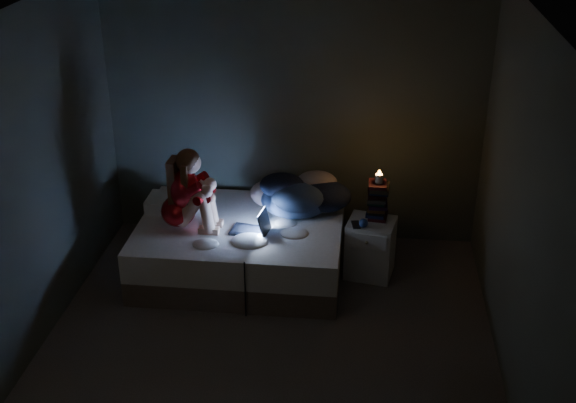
# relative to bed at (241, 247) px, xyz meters

# --- Properties ---
(floor) EXTENTS (3.60, 3.80, 0.02)m
(floor) POSITION_rel_bed_xyz_m (0.40, -1.10, -0.26)
(floor) COLOR #3D3834
(floor) RESTS_ON ground
(ceiling) EXTENTS (3.60, 3.80, 0.02)m
(ceiling) POSITION_rel_bed_xyz_m (0.40, -1.10, 2.36)
(ceiling) COLOR silver
(ceiling) RESTS_ON ground
(wall_back) EXTENTS (3.60, 0.02, 2.60)m
(wall_back) POSITION_rel_bed_xyz_m (0.40, 0.81, 1.05)
(wall_back) COLOR #3E4039
(wall_back) RESTS_ON ground
(wall_front) EXTENTS (3.60, 0.02, 2.60)m
(wall_front) POSITION_rel_bed_xyz_m (0.40, -3.01, 1.05)
(wall_front) COLOR #3E4039
(wall_front) RESTS_ON ground
(wall_left) EXTENTS (0.02, 3.80, 2.60)m
(wall_left) POSITION_rel_bed_xyz_m (-1.41, -1.10, 1.05)
(wall_left) COLOR #3E4039
(wall_left) RESTS_ON ground
(wall_right) EXTENTS (0.02, 3.80, 2.60)m
(wall_right) POSITION_rel_bed_xyz_m (2.21, -1.10, 1.05)
(wall_right) COLOR #3E4039
(wall_right) RESTS_ON ground
(bed) EXTENTS (1.84, 1.38, 0.51)m
(bed) POSITION_rel_bed_xyz_m (0.00, 0.00, 0.00)
(bed) COLOR beige
(bed) RESTS_ON ground
(pillow) EXTENTS (0.44, 0.31, 0.13)m
(pillow) POSITION_rel_bed_xyz_m (-0.68, 0.20, 0.32)
(pillow) COLOR white
(pillow) RESTS_ON bed
(woman) EXTENTS (0.48, 0.33, 0.76)m
(woman) POSITION_rel_bed_xyz_m (-0.53, -0.13, 0.63)
(woman) COLOR maroon
(woman) RESTS_ON bed
(laptop) EXTENTS (0.36, 0.28, 0.23)m
(laptop) POSITION_rel_bed_xyz_m (0.11, -0.15, 0.37)
(laptop) COLOR black
(laptop) RESTS_ON bed
(clothes_pile) EXTENTS (0.74, 0.62, 0.41)m
(clothes_pile) POSITION_rel_bed_xyz_m (0.47, 0.28, 0.46)
(clothes_pile) COLOR navy
(clothes_pile) RESTS_ON bed
(nightstand) EXTENTS (0.47, 0.44, 0.55)m
(nightstand) POSITION_rel_bed_xyz_m (1.19, 0.09, 0.02)
(nightstand) COLOR silver
(nightstand) RESTS_ON ground
(book_stack) EXTENTS (0.19, 0.25, 0.33)m
(book_stack) POSITION_rel_bed_xyz_m (1.23, 0.17, 0.46)
(book_stack) COLOR black
(book_stack) RESTS_ON nightstand
(candle) EXTENTS (0.07, 0.07, 0.08)m
(candle) POSITION_rel_bed_xyz_m (1.23, 0.17, 0.67)
(candle) COLOR beige
(candle) RESTS_ON book_stack
(phone) EXTENTS (0.12, 0.16, 0.01)m
(phone) POSITION_rel_bed_xyz_m (1.07, -0.03, 0.30)
(phone) COLOR black
(phone) RESTS_ON nightstand
(blue_orb) EXTENTS (0.08, 0.08, 0.08)m
(blue_orb) POSITION_rel_bed_xyz_m (1.14, -0.04, 0.34)
(blue_orb) COLOR #27428F
(blue_orb) RESTS_ON nightstand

